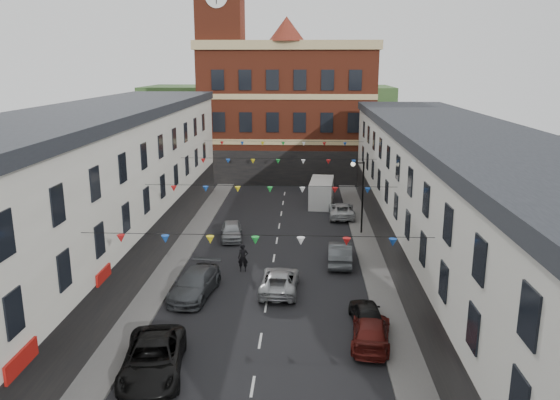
% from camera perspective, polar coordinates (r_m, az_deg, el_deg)
% --- Properties ---
extents(ground, '(160.00, 160.00, 0.00)m').
position_cam_1_polar(ground, '(31.82, -1.48, -11.06)').
color(ground, black).
rests_on(ground, ground).
extents(pavement_left, '(1.80, 64.00, 0.15)m').
position_cam_1_polar(pavement_left, '(34.74, -12.81, -9.06)').
color(pavement_left, '#605E5B').
rests_on(pavement_left, ground).
extents(pavement_right, '(1.80, 64.00, 0.15)m').
position_cam_1_polar(pavement_right, '(33.88, 10.66, -9.56)').
color(pavement_right, '#605E5B').
rests_on(pavement_right, ground).
extents(terrace_left, '(8.40, 56.00, 10.70)m').
position_cam_1_polar(terrace_left, '(33.84, -21.74, -0.92)').
color(terrace_left, beige).
rests_on(terrace_left, ground).
extents(terrace_right, '(8.40, 56.00, 9.70)m').
position_cam_1_polar(terrace_right, '(32.44, 19.85, -2.28)').
color(terrace_right, beige).
rests_on(terrace_right, ground).
extents(civic_building, '(20.60, 13.30, 18.50)m').
position_cam_1_polar(civic_building, '(66.94, 0.82, 9.43)').
color(civic_building, maroon).
rests_on(civic_building, ground).
extents(clock_tower, '(5.60, 5.60, 30.00)m').
position_cam_1_polar(clock_tower, '(64.48, -6.16, 15.23)').
color(clock_tower, maroon).
rests_on(clock_tower, ground).
extents(distant_hill, '(40.00, 14.00, 10.00)m').
position_cam_1_polar(distant_hill, '(91.35, -1.23, 8.69)').
color(distant_hill, '#2F5126').
rests_on(distant_hill, ground).
extents(street_lamp, '(1.10, 0.36, 6.00)m').
position_cam_1_polar(street_lamp, '(44.03, 8.34, 1.30)').
color(street_lamp, black).
rests_on(street_lamp, ground).
extents(car_left_c, '(3.36, 5.95, 1.57)m').
position_cam_1_polar(car_left_c, '(25.83, -13.15, -15.84)').
color(car_left_c, black).
rests_on(car_left_c, ground).
extents(car_left_d, '(2.82, 5.48, 1.52)m').
position_cam_1_polar(car_left_d, '(33.31, -8.88, -8.62)').
color(car_left_d, '#3F4347').
rests_on(car_left_d, ground).
extents(car_left_e, '(2.12, 4.19, 1.37)m').
position_cam_1_polar(car_left_e, '(43.37, -5.08, -3.21)').
color(car_left_e, '#9B9FA3').
rests_on(car_left_e, ground).
extents(car_right_c, '(2.45, 4.76, 1.32)m').
position_cam_1_polar(car_right_c, '(28.06, 9.49, -13.39)').
color(car_right_c, '#5D1712').
rests_on(car_right_c, ground).
extents(car_right_d, '(1.76, 3.95, 1.32)m').
position_cam_1_polar(car_right_d, '(29.78, 9.06, -11.68)').
color(car_right_d, black).
rests_on(car_right_d, ground).
extents(car_right_e, '(1.85, 4.67, 1.51)m').
position_cam_1_polar(car_right_e, '(38.23, 6.29, -5.52)').
color(car_right_e, '#4A4E52').
rests_on(car_right_e, ground).
extents(car_right_f, '(2.30, 4.86, 1.34)m').
position_cam_1_polar(car_right_f, '(49.56, 6.45, -1.06)').
color(car_right_f, '#B8BBBD').
rests_on(car_right_f, ground).
extents(moving_car, '(2.39, 4.89, 1.34)m').
position_cam_1_polar(moving_car, '(33.57, -0.06, -8.43)').
color(moving_car, '#ADB0B4').
rests_on(moving_car, ground).
extents(white_van, '(2.62, 5.74, 2.47)m').
position_cam_1_polar(white_van, '(53.74, 4.35, 0.80)').
color(white_van, silver).
rests_on(white_van, ground).
extents(pedestrian, '(0.72, 0.49, 1.90)m').
position_cam_1_polar(pedestrian, '(36.62, -3.88, -6.04)').
color(pedestrian, black).
rests_on(pedestrian, ground).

